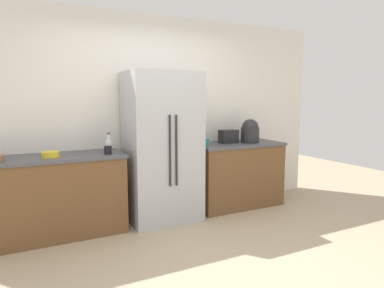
{
  "coord_description": "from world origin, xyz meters",
  "views": [
    {
      "loc": [
        -1.59,
        -2.73,
        1.54
      ],
      "look_at": [
        0.02,
        0.39,
        1.08
      ],
      "focal_mm": 32.19,
      "sensor_mm": 36.0,
      "label": 1
    }
  ],
  "objects_px": {
    "cup_b": "(206,142)",
    "bowl_b": "(51,154)",
    "refrigerator": "(162,147)",
    "rice_cooker": "(250,131)",
    "cup_a": "(108,150)",
    "toaster": "(229,136)",
    "bottle_a": "(109,145)"
  },
  "relations": [
    {
      "from": "bottle_a",
      "to": "cup_b",
      "type": "bearing_deg",
      "value": 1.58
    },
    {
      "from": "bottle_a",
      "to": "rice_cooker",
      "type": "bearing_deg",
      "value": -0.53
    },
    {
      "from": "cup_a",
      "to": "bowl_b",
      "type": "distance_m",
      "value": 0.61
    },
    {
      "from": "toaster",
      "to": "cup_a",
      "type": "relative_size",
      "value": 2.8
    },
    {
      "from": "toaster",
      "to": "refrigerator",
      "type": "bearing_deg",
      "value": -175.27
    },
    {
      "from": "rice_cooker",
      "to": "bottle_a",
      "type": "xyz_separation_m",
      "value": [
        -2.03,
        0.02,
        -0.07
      ]
    },
    {
      "from": "refrigerator",
      "to": "bottle_a",
      "type": "relative_size",
      "value": 8.12
    },
    {
      "from": "rice_cooker",
      "to": "bottle_a",
      "type": "relative_size",
      "value": 1.47
    },
    {
      "from": "rice_cooker",
      "to": "bowl_b",
      "type": "bearing_deg",
      "value": -179.14
    },
    {
      "from": "toaster",
      "to": "cup_b",
      "type": "height_order",
      "value": "toaster"
    },
    {
      "from": "refrigerator",
      "to": "cup_a",
      "type": "bearing_deg",
      "value": -171.12
    },
    {
      "from": "cup_b",
      "to": "cup_a",
      "type": "bearing_deg",
      "value": -172.93
    },
    {
      "from": "bottle_a",
      "to": "cup_b",
      "type": "xyz_separation_m",
      "value": [
        1.34,
        0.04,
        -0.04
      ]
    },
    {
      "from": "refrigerator",
      "to": "toaster",
      "type": "distance_m",
      "value": 1.06
    },
    {
      "from": "bowl_b",
      "to": "rice_cooker",
      "type": "bearing_deg",
      "value": 0.86
    },
    {
      "from": "rice_cooker",
      "to": "cup_b",
      "type": "height_order",
      "value": "rice_cooker"
    },
    {
      "from": "toaster",
      "to": "rice_cooker",
      "type": "distance_m",
      "value": 0.33
    },
    {
      "from": "refrigerator",
      "to": "cup_a",
      "type": "xyz_separation_m",
      "value": [
        -0.71,
        -0.11,
        0.03
      ]
    },
    {
      "from": "refrigerator",
      "to": "rice_cooker",
      "type": "distance_m",
      "value": 1.37
    },
    {
      "from": "refrigerator",
      "to": "cup_b",
      "type": "height_order",
      "value": "refrigerator"
    },
    {
      "from": "refrigerator",
      "to": "bottle_a",
      "type": "height_order",
      "value": "refrigerator"
    },
    {
      "from": "cup_b",
      "to": "bowl_b",
      "type": "height_order",
      "value": "cup_b"
    },
    {
      "from": "refrigerator",
      "to": "bottle_a",
      "type": "xyz_separation_m",
      "value": [
        -0.67,
        0.02,
        0.07
      ]
    },
    {
      "from": "toaster",
      "to": "cup_b",
      "type": "bearing_deg",
      "value": -175.97
    },
    {
      "from": "toaster",
      "to": "bottle_a",
      "type": "bearing_deg",
      "value": -177.88
    },
    {
      "from": "cup_a",
      "to": "bowl_b",
      "type": "relative_size",
      "value": 0.51
    },
    {
      "from": "rice_cooker",
      "to": "bowl_b",
      "type": "relative_size",
      "value": 1.85
    },
    {
      "from": "rice_cooker",
      "to": "cup_a",
      "type": "relative_size",
      "value": 3.6
    },
    {
      "from": "bowl_b",
      "to": "toaster",
      "type": "bearing_deg",
      "value": 2.97
    },
    {
      "from": "toaster",
      "to": "cup_b",
      "type": "distance_m",
      "value": 0.39
    },
    {
      "from": "rice_cooker",
      "to": "cup_a",
      "type": "bearing_deg",
      "value": -176.81
    },
    {
      "from": "bowl_b",
      "to": "cup_b",
      "type": "bearing_deg",
      "value": 2.77
    }
  ]
}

